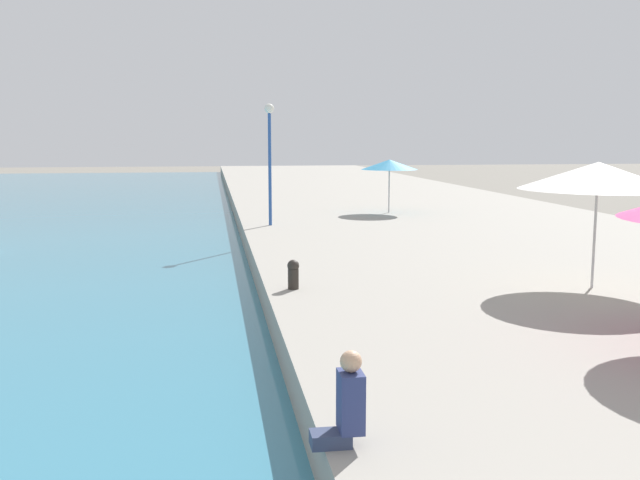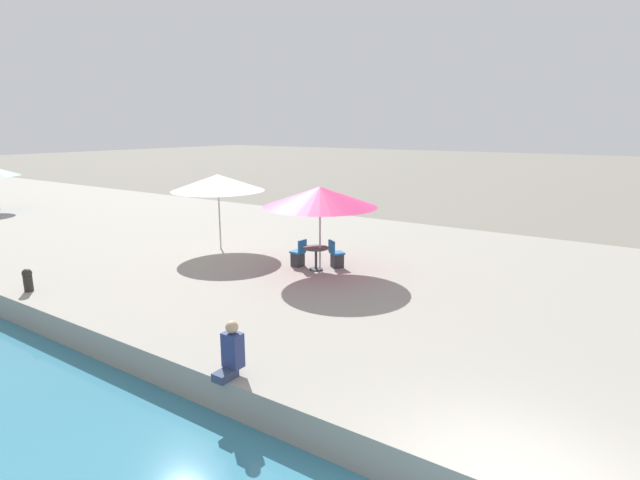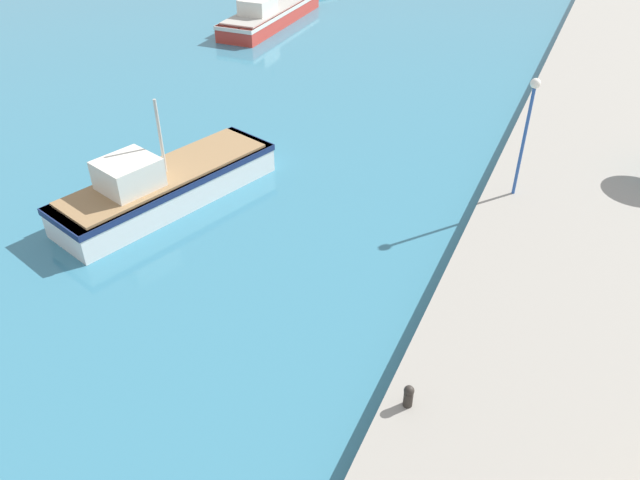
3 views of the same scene
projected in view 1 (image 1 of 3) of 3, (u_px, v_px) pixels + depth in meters
The scene contains 6 objects.
quay_promenade at pixel (375, 203), 40.18m from camera, with size 16.00×90.00×0.73m.
cafe_umbrella_white at pixel (598, 176), 15.51m from camera, with size 3.41×3.41×2.79m.
cafe_umbrella_striped at pixel (389, 165), 31.38m from camera, with size 2.50×2.50×2.35m.
person_at_quay at pixel (347, 404), 7.68m from camera, with size 0.57×0.36×1.06m.
mooring_bollard at pixel (293, 273), 15.66m from camera, with size 0.26×0.26×0.65m.
lamppost at pixel (270, 143), 26.67m from camera, with size 0.36×0.36×4.56m.
Camera 1 is at (-1.14, -2.13, 4.05)m, focal length 40.00 mm.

